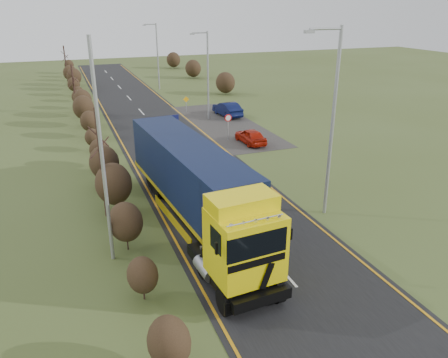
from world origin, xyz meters
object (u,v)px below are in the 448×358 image
streetlight_near (331,116)px  speed_sign (228,122)px  car_blue_sedan (227,109)px  lorry (195,184)px  car_red_hatchback (251,136)px

streetlight_near → speed_sign: size_ratio=4.40×
car_blue_sedan → speed_sign: bearing=64.8°
lorry → speed_sign: 15.72m
lorry → streetlight_near: (7.04, -0.95, 3.06)m
lorry → car_red_hatchback: bearing=50.7°
car_blue_sedan → streetlight_near: (-3.24, -22.94, 4.77)m
car_blue_sedan → speed_sign: speed_sign is taller
car_red_hatchback → streetlight_near: 14.29m
car_red_hatchback → car_blue_sedan: (1.66, 9.61, 0.10)m
car_blue_sedan → car_red_hatchback: bearing=75.7°
speed_sign → car_blue_sedan: bearing=69.2°
lorry → car_blue_sedan: 24.34m
lorry → speed_sign: size_ratio=6.89×
car_red_hatchback → car_blue_sedan: car_blue_sedan is taller
streetlight_near → speed_sign: bearing=89.3°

